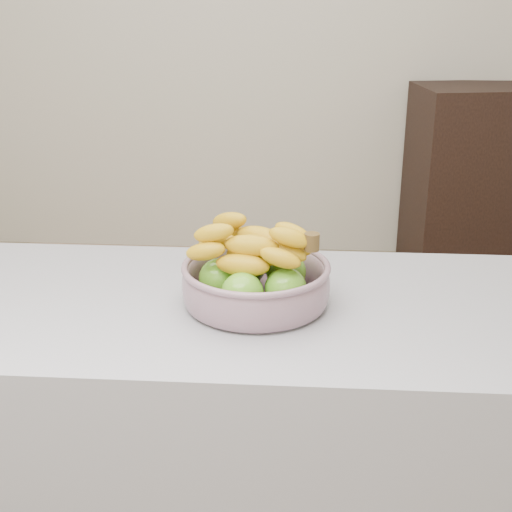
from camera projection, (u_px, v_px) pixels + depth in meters
The scene contains 4 objects.
ground at pixel (172, 457), 2.38m from camera, with size 4.00×4.00×0.00m, color #93745A.
counter at pixel (108, 482), 1.58m from camera, with size 2.00×0.60×0.90m, color gray.
cabinet at pixel (464, 181), 3.78m from camera, with size 0.55×0.44×0.99m, color black.
fruit_bowl at pixel (256, 278), 1.38m from camera, with size 0.29×0.29×0.16m.
Camera 1 is at (0.42, -1.95, 1.50)m, focal length 50.00 mm.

